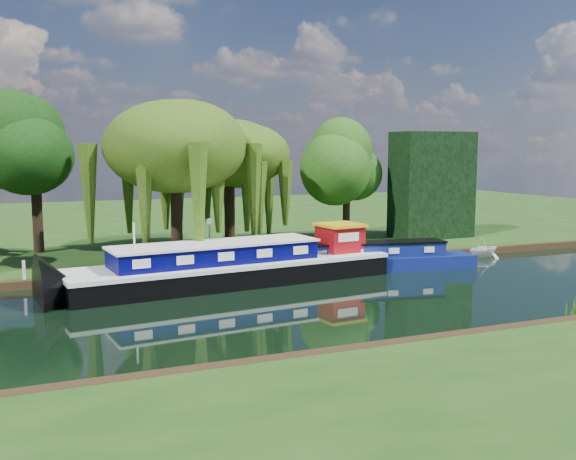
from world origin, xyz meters
name	(u,v)px	position (x,y,z in m)	size (l,w,h in m)	color
ground	(262,306)	(0.00, 0.00, 0.00)	(120.00, 120.00, 0.00)	black
far_bank	(137,223)	(0.00, 34.00, 0.23)	(120.00, 52.00, 0.45)	#16390F
dutch_barge	(235,266)	(0.48, 5.40, 0.92)	(17.97, 5.82, 3.72)	black
narrowboat	(371,259)	(9.06, 5.79, 0.66)	(12.84, 4.25, 1.85)	navy
white_cruiser	(483,257)	(18.46, 7.15, 0.00)	(2.24, 2.60, 1.37)	silver
willow_left	(175,149)	(-1.18, 11.90, 7.16)	(7.71, 7.71, 9.23)	black
willow_right	(229,164)	(2.80, 13.71, 6.16)	(6.43, 6.43, 7.83)	black
tree_far_mid	(34,151)	(-9.04, 17.71, 7.01)	(5.82, 5.82, 9.52)	black
tree_far_right	(347,168)	(12.53, 15.61, 5.77)	(4.72, 4.72, 7.73)	black
conifer_hedge	(432,185)	(19.00, 14.00, 4.45)	(6.00, 3.00, 8.00)	black
lamppost	(209,228)	(0.50, 10.50, 2.42)	(0.36, 0.36, 2.56)	silver
mooring_posts	(203,258)	(-0.50, 8.40, 0.95)	(19.16, 0.16, 1.00)	silver
reeds_near	(495,320)	(6.87, -7.57, 0.55)	(33.70, 1.50, 1.10)	#244F15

